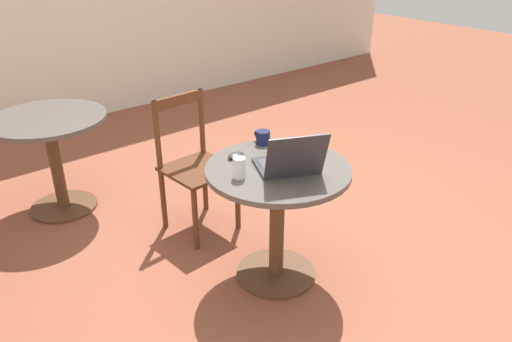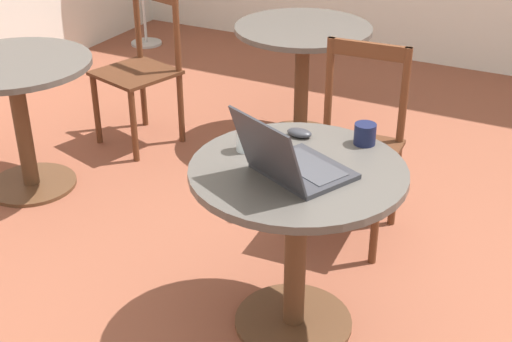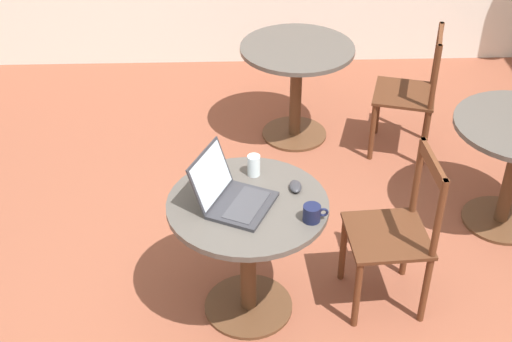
% 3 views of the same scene
% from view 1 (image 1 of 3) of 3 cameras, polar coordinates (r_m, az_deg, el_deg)
% --- Properties ---
extents(ground_plane, '(16.00, 16.00, 0.00)m').
position_cam_1_polar(ground_plane, '(3.21, 5.00, -9.06)').
color(ground_plane, brown).
extents(cafe_table_near, '(0.78, 0.78, 0.70)m').
position_cam_1_polar(cafe_table_near, '(2.72, 2.47, -2.99)').
color(cafe_table_near, '#51331E').
rests_on(cafe_table_near, ground_plane).
extents(cafe_table_mid, '(0.78, 0.78, 0.70)m').
position_cam_1_polar(cafe_table_mid, '(3.70, -22.33, 3.13)').
color(cafe_table_mid, '#51331E').
rests_on(cafe_table_mid, ground_plane).
extents(chair_near_right, '(0.43, 0.43, 0.90)m').
position_cam_1_polar(chair_near_right, '(3.27, -7.04, 0.54)').
color(chair_near_right, '#562D19').
rests_on(chair_near_right, ground_plane).
extents(laptop, '(0.43, 0.42, 0.26)m').
position_cam_1_polar(laptop, '(2.58, 3.81, 1.00)').
color(laptop, '#2D2D33').
rests_on(laptop, cafe_table_near).
extents(mouse, '(0.06, 0.10, 0.03)m').
position_cam_1_polar(mouse, '(2.74, -2.33, 1.80)').
color(mouse, '#2D2D33').
rests_on(mouse, cafe_table_near).
extents(mug, '(0.12, 0.08, 0.08)m').
position_cam_1_polar(mug, '(2.91, 0.77, 3.87)').
color(mug, '#141938').
rests_on(mug, cafe_table_near).
extents(drinking_glass, '(0.06, 0.06, 0.11)m').
position_cam_1_polar(drinking_glass, '(2.51, -1.93, 0.37)').
color(drinking_glass, silver).
rests_on(drinking_glass, cafe_table_near).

